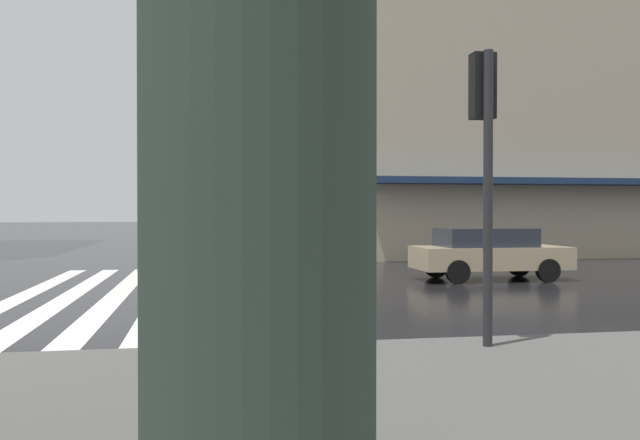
% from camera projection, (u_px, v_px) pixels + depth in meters
% --- Properties ---
extents(ground_plane, '(220.00, 220.00, 0.00)m').
position_uv_depth(ground_plane, '(33.00, 325.00, 11.06)').
color(ground_plane, black).
extents(zebra_crossing, '(13.00, 5.50, 0.01)m').
position_uv_depth(zebra_crossing, '(141.00, 293.00, 15.24)').
color(zebra_crossing, silver).
rests_on(zebra_crossing, ground_plane).
extents(haussmann_block_corner, '(18.81, 23.38, 23.10)m').
position_uv_depth(haussmann_block_corner, '(478.00, 29.00, 34.78)').
color(haussmann_block_corner, tan).
rests_on(haussmann_block_corner, ground_plane).
extents(billboard_column, '(1.30, 1.30, 3.66)m').
position_uv_depth(billboard_column, '(259.00, 182.00, 3.53)').
color(billboard_column, '#28382D').
rests_on(billboard_column, sidewalk_pavement).
extents(traffic_signal_post, '(0.44, 0.30, 3.76)m').
position_uv_depth(traffic_signal_post, '(484.00, 134.00, 8.63)').
color(traffic_signal_post, '#232326').
rests_on(traffic_signal_post, sidewalk_pavement).
extents(car_champagne, '(1.85, 4.10, 1.41)m').
position_uv_depth(car_champagne, '(489.00, 252.00, 18.25)').
color(car_champagne, tan).
rests_on(car_champagne, ground_plane).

